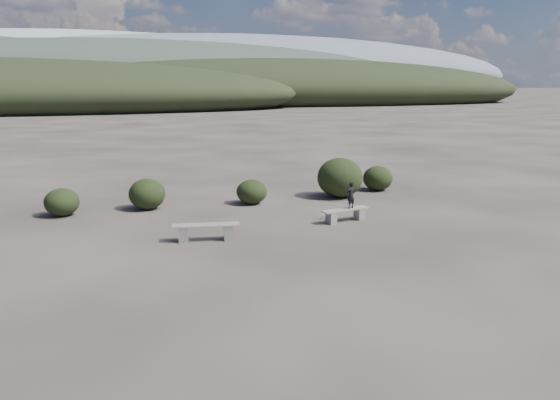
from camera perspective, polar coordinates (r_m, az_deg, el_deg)
name	(u,v)px	position (r m, az deg, el deg)	size (l,w,h in m)	color
ground	(314,278)	(12.67, 3.59, -8.10)	(1200.00, 1200.00, 0.00)	#28231F
bench_left	(206,231)	(15.62, -7.74, -3.19)	(1.94, 0.68, 0.48)	slate
bench_right	(345,214)	(17.75, 6.86, -1.44)	(1.72, 0.71, 0.42)	slate
seated_person	(351,195)	(17.73, 7.41, 0.53)	(0.32, 0.21, 0.87)	black
shrub_a	(62,202)	(19.76, -21.84, -0.21)	(1.15, 1.15, 0.94)	black
shrub_b	(147,194)	(19.87, -13.72, 0.61)	(1.28, 1.28, 1.10)	black
shrub_c	(252,192)	(20.22, -2.98, 0.86)	(1.14, 1.14, 0.91)	black
shrub_d	(340,178)	(21.48, 6.28, 2.34)	(1.78, 1.78, 1.56)	black
shrub_e	(378,178)	(23.14, 10.18, 2.26)	(1.23, 1.23, 1.03)	black
mountain_ridges	(103,73)	(350.27, -17.97, 12.47)	(500.00, 400.00, 56.00)	black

